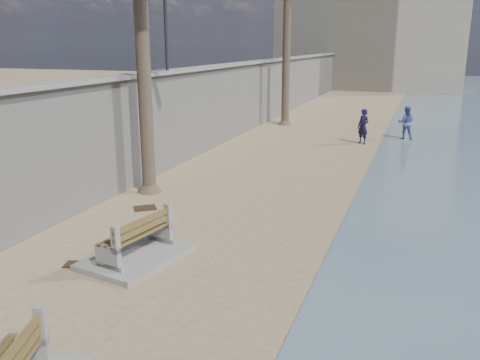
# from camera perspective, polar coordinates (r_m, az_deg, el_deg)

# --- Properties ---
(seawall) EXTENTS (0.45, 70.00, 3.50)m
(seawall) POSITION_cam_1_polar(r_m,az_deg,el_deg) (26.46, -0.01, 9.03)
(seawall) COLOR gray
(seawall) RESTS_ON ground_plane
(wall_cap) EXTENTS (0.80, 70.00, 0.12)m
(wall_cap) POSITION_cam_1_polar(r_m,az_deg,el_deg) (26.32, -0.01, 12.93)
(wall_cap) COLOR gray
(wall_cap) RESTS_ON seawall
(end_building) EXTENTS (18.00, 12.00, 14.00)m
(end_building) POSITION_cam_1_polar(r_m,az_deg,el_deg) (57.08, 14.73, 17.14)
(end_building) COLOR #B7AA93
(end_building) RESTS_ON ground_plane
(bench_far) EXTENTS (1.98, 2.57, 0.97)m
(bench_far) POSITION_cam_1_polar(r_m,az_deg,el_deg) (11.32, -11.59, -6.71)
(bench_far) COLOR gray
(bench_far) RESTS_ON ground_plane
(person_a) EXTENTS (0.82, 0.77, 1.87)m
(person_a) POSITION_cam_1_polar(r_m,az_deg,el_deg) (24.36, 13.68, 6.14)
(person_a) COLOR #181335
(person_a) RESTS_ON ground_plane
(person_b) EXTENTS (0.91, 0.73, 1.78)m
(person_b) POSITION_cam_1_polar(r_m,az_deg,el_deg) (26.20, 18.15, 6.33)
(person_b) COLOR #475A93
(person_b) RESTS_ON ground_plane
(debris_c) EXTENTS (0.78, 0.76, 0.03)m
(debris_c) POSITION_cam_1_polar(r_m,az_deg,el_deg) (14.78, -10.62, -3.11)
(debris_c) COLOR #382616
(debris_c) RESTS_ON ground_plane
(debris_d) EXTENTS (0.52, 0.46, 0.03)m
(debris_d) POSITION_cam_1_polar(r_m,az_deg,el_deg) (11.52, -18.02, -9.00)
(debris_d) COLOR #382616
(debris_d) RESTS_ON ground_plane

